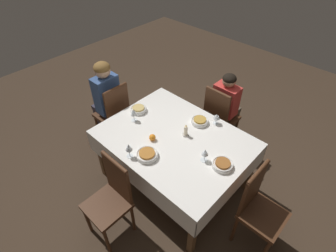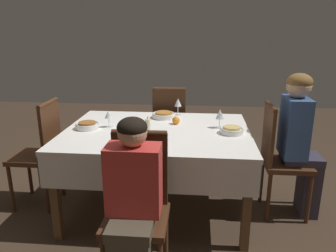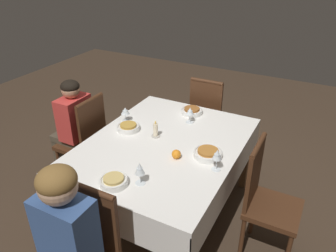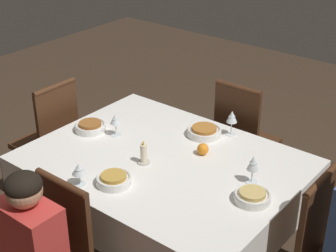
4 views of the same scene
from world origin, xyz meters
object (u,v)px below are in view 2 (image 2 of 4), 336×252
object	(u,v)px
chair_south	(170,125)
wine_glass_east	(109,115)
person_adult_denim	(300,138)
chair_west	(279,155)
wine_glass_north	(122,137)
bowl_north	(144,141)
wine_glass_south	(178,103)
chair_north	(138,203)
chair_east	(41,149)
person_child_red	(132,206)
candle_centerpiece	(148,127)
dining_table	(157,139)
bowl_west	(232,130)
orange_fruit	(176,120)
bowl_east	(87,125)
bowl_south	(164,115)
wine_glass_west	(220,115)

from	to	relation	value
chair_south	wine_glass_east	world-z (taller)	chair_south
chair_south	person_adult_denim	xyz separation A→B (m)	(-1.12, 0.79, 0.16)
chair_west	wine_glass_north	bearing A→B (deg)	113.46
chair_west	bowl_north	world-z (taller)	chair_west
bowl_north	wine_glass_south	xyz separation A→B (m)	(-0.19, -0.85, 0.09)
person_adult_denim	wine_glass_south	world-z (taller)	person_adult_denim
chair_north	chair_east	distance (m)	1.29
person_child_red	candle_centerpiece	world-z (taller)	person_child_red
dining_table	wine_glass_south	size ratio (longest dim) A/B	9.26
chair_north	bowl_north	bearing A→B (deg)	93.99
person_adult_denim	wine_glass_east	xyz separation A→B (m)	(1.56, -0.00, 0.15)
bowl_west	wine_glass_south	bearing A→B (deg)	-48.96
chair_east	orange_fruit	size ratio (longest dim) A/B	13.96
dining_table	bowl_north	world-z (taller)	bowl_north
person_child_red	wine_glass_east	size ratio (longest dim) A/B	7.47
bowl_east	wine_glass_north	bearing A→B (deg)	131.21
person_adult_denim	person_child_red	distance (m)	1.55
chair_west	person_adult_denim	world-z (taller)	person_adult_denim
wine_glass_north	bowl_south	distance (m)	0.88
chair_west	chair_south	bearing A→B (deg)	50.78
dining_table	candle_centerpiece	xyz separation A→B (m)	(0.06, 0.11, 0.13)
person_child_red	bowl_south	distance (m)	1.37
person_child_red	wine_glass_north	world-z (taller)	person_child_red
chair_north	bowl_west	world-z (taller)	chair_north
person_child_red	wine_glass_west	distance (m)	1.23
orange_fruit	dining_table	bearing A→B (deg)	51.29
dining_table	bowl_south	size ratio (longest dim) A/B	7.10
chair_south	bowl_north	size ratio (longest dim) A/B	5.03
chair_north	wine_glass_south	size ratio (longest dim) A/B	5.81
chair_south	person_adult_denim	distance (m)	1.38
dining_table	person_adult_denim	size ratio (longest dim) A/B	1.26
bowl_east	dining_table	bearing A→B (deg)	-178.13
bowl_north	wine_glass_south	bearing A→B (deg)	-102.40
orange_fruit	chair_west	bearing A→B (deg)	170.45
person_child_red	dining_table	bearing A→B (deg)	89.30
bowl_north	bowl_south	distance (m)	0.74
chair_north	person_child_red	bearing A→B (deg)	-90.00
chair_east	wine_glass_east	distance (m)	0.67
wine_glass_north	person_adult_denim	bearing A→B (deg)	-158.88
wine_glass_south	chair_east	bearing A→B (deg)	23.42
chair_west	bowl_south	size ratio (longest dim) A/B	4.45
dining_table	chair_west	distance (m)	1.02
chair_east	bowl_east	xyz separation A→B (m)	(-0.43, 0.01, 0.23)
person_child_red	chair_east	bearing A→B (deg)	135.64
bowl_east	orange_fruit	world-z (taller)	orange_fruit
wine_glass_north	orange_fruit	bearing A→B (deg)	-115.97
wine_glass_north	candle_centerpiece	size ratio (longest dim) A/B	0.90
bowl_north	chair_east	bearing A→B (deg)	-20.03
chair_south	bowl_west	xyz separation A→B (m)	(-0.57, 0.87, 0.23)
bowl_south	orange_fruit	distance (m)	0.23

